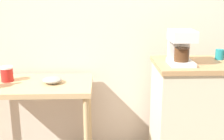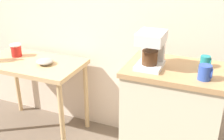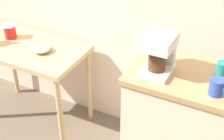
# 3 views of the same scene
# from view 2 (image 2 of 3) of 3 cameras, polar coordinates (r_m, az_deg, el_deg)

# --- Properties ---
(wooden_table) EXTENTS (0.94, 0.53, 0.75)m
(wooden_table) POSITION_cam_2_polar(r_m,az_deg,el_deg) (2.67, -16.17, -0.29)
(wooden_table) COLOR tan
(wooden_table) RESTS_ON ground_plane
(kitchen_counter) EXTENTS (0.71, 0.51, 0.93)m
(kitchen_counter) POSITION_cam_2_polar(r_m,az_deg,el_deg) (2.20, 12.17, -10.67)
(kitchen_counter) COLOR beige
(kitchen_counter) RESTS_ON ground_plane
(bowl_stoneware) EXTENTS (0.15, 0.15, 0.05)m
(bowl_stoneware) POSITION_cam_2_polar(r_m,az_deg,el_deg) (2.52, -13.87, 1.75)
(bowl_stoneware) COLOR #9E998C
(bowl_stoneware) RESTS_ON wooden_table
(canister_enamel) EXTENTS (0.10, 0.10, 0.12)m
(canister_enamel) POSITION_cam_2_polar(r_m,az_deg,el_deg) (2.79, -19.41, 3.93)
(canister_enamel) COLOR red
(canister_enamel) RESTS_ON wooden_table
(coffee_maker) EXTENTS (0.18, 0.22, 0.26)m
(coffee_maker) POSITION_cam_2_polar(r_m,az_deg,el_deg) (1.93, 8.24, 4.65)
(coffee_maker) COLOR white
(coffee_maker) RESTS_ON kitchen_counter
(mug_dark_teal) EXTENTS (0.08, 0.07, 0.08)m
(mug_dark_teal) POSITION_cam_2_polar(r_m,az_deg,el_deg) (2.04, 18.96, 1.69)
(mug_dark_teal) COLOR teal
(mug_dark_teal) RESTS_ON kitchen_counter
(mug_blue) EXTENTS (0.09, 0.08, 0.10)m
(mug_blue) POSITION_cam_2_polar(r_m,az_deg,el_deg) (1.83, 18.90, -0.49)
(mug_blue) COLOR #2D4CAD
(mug_blue) RESTS_ON kitchen_counter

